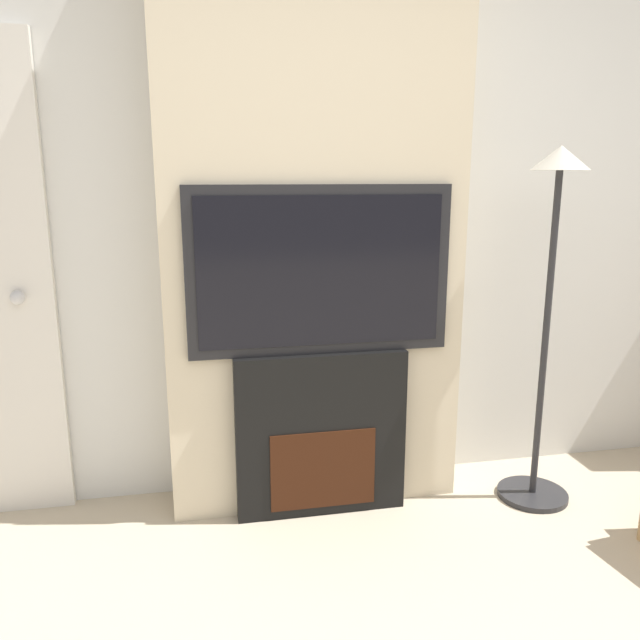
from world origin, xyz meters
TOP-DOWN VIEW (x-y plane):
  - wall_back at (0.00, 2.03)m, footprint 6.00×0.06m
  - chimney_breast at (0.00, 1.86)m, footprint 1.29×0.28m
  - fireplace at (0.00, 1.72)m, footprint 0.74×0.15m
  - television at (0.00, 1.71)m, footprint 1.10×0.07m
  - floor_lamp at (0.99, 1.62)m, footprint 0.32×0.32m

SIDE VIEW (x-z plane):
  - fireplace at x=0.00m, z-range 0.00..0.73m
  - floor_lamp at x=0.99m, z-range 0.24..1.83m
  - television at x=0.00m, z-range 0.73..1.43m
  - wall_back at x=0.00m, z-range 0.00..2.70m
  - chimney_breast at x=0.00m, z-range 0.00..2.70m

